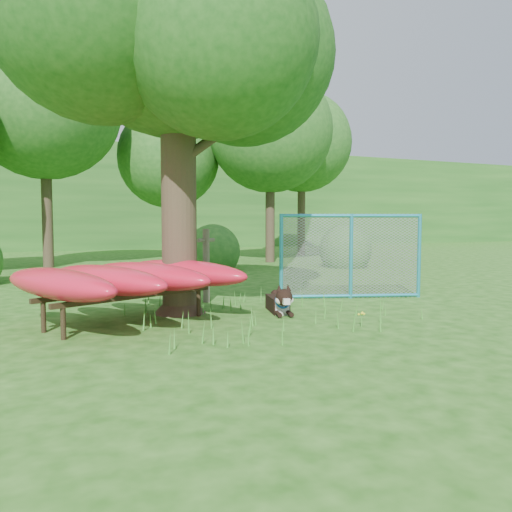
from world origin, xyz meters
name	(u,v)px	position (x,y,z in m)	size (l,w,h in m)	color
ground	(275,328)	(0.00, 0.00, 0.00)	(80.00, 80.00, 0.00)	#1C5010
oak_tree	(174,17)	(-1.04, 1.82, 5.03)	(6.13, 5.39, 7.54)	#352A1D
wooden_post	(206,264)	(-0.22, 2.70, 0.77)	(0.39, 0.22, 1.45)	brown
kayak_rack	(127,278)	(-1.99, 1.20, 0.72)	(3.89, 3.50, 0.94)	black
husky_dog	(280,302)	(0.59, 1.05, 0.20)	(0.53, 1.21, 0.55)	black
fence_section	(351,256)	(2.69, 2.01, 0.88)	(2.87, 1.00, 2.92)	#2899BB
wildflower_clump	(362,315)	(1.24, -0.44, 0.18)	(0.11, 0.09, 0.23)	#479831
bg_tree_b	(44,103)	(-3.00, 12.00, 5.61)	(5.20, 5.20, 8.22)	#352A1D
bg_tree_c	(169,158)	(1.50, 13.00, 4.11)	(4.00, 4.00, 6.12)	#352A1D
bg_tree_d	(270,130)	(5.00, 11.00, 5.08)	(4.80, 4.80, 7.50)	#352A1D
bg_tree_e	(302,143)	(8.00, 14.00, 5.23)	(4.60, 4.60, 7.55)	#352A1D
shrub_right	(345,267)	(6.50, 8.00, 0.00)	(1.80, 1.80, 1.80)	#235B1D
shrub_mid	(213,270)	(2.00, 9.00, 0.00)	(1.80, 1.80, 1.80)	#235B1D
wooded_hillside	(94,200)	(0.00, 28.00, 3.00)	(80.00, 12.00, 6.00)	#235B1D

